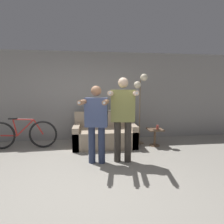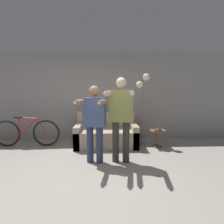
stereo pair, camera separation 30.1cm
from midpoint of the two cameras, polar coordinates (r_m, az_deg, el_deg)
ground_plane at (r=3.19m, az=-6.53°, el=-21.05°), size 16.00×16.00×0.00m
wall_back at (r=5.32m, az=-4.86°, el=5.10°), size 10.00×0.05×2.60m
couch at (r=4.78m, az=-0.07°, el=-7.49°), size 1.63×0.89×0.89m
person_left at (r=3.52m, az=-3.40°, el=-2.34°), size 0.60×0.74×1.59m
person_right at (r=3.54m, az=5.37°, el=-0.58°), size 0.63×0.74×1.75m
cat at (r=5.01m, az=4.27°, el=1.04°), size 0.46×0.14×0.16m
floor_lamp at (r=4.82m, az=11.80°, el=7.34°), size 0.38×0.27×1.93m
side_table at (r=4.82m, az=16.26°, el=-7.13°), size 0.40×0.40×0.46m
cup at (r=4.77m, az=17.07°, el=-4.98°), size 0.07×0.07×0.11m
bicycle at (r=5.12m, az=-24.65°, el=-6.16°), size 1.74×0.07×0.80m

